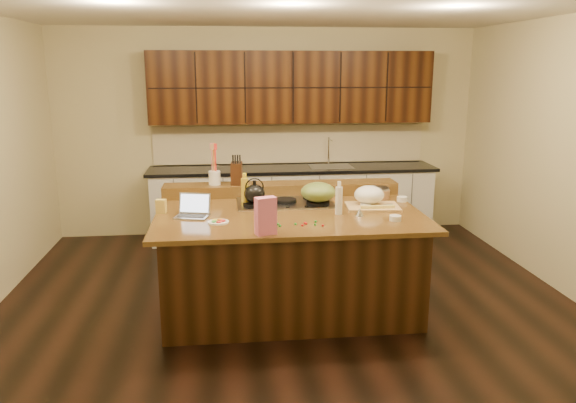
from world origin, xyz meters
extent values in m
cube|color=black|center=(0.00, 0.00, -0.01)|extent=(5.50, 5.00, 0.01)
cube|color=silver|center=(0.00, 0.00, 2.71)|extent=(5.50, 5.00, 0.01)
cube|color=#C5BA8A|center=(0.00, 2.50, 1.35)|extent=(5.50, 0.01, 2.70)
cube|color=#C5BA8A|center=(0.00, -2.50, 1.35)|extent=(5.50, 0.01, 2.70)
cube|color=black|center=(0.00, 0.00, 0.44)|extent=(2.22, 1.42, 0.88)
cube|color=black|center=(0.00, 0.00, 0.90)|extent=(2.40, 1.60, 0.04)
cube|color=black|center=(0.00, 0.70, 0.98)|extent=(2.40, 0.30, 0.12)
cube|color=gray|center=(0.00, 0.30, 0.93)|extent=(0.92, 0.52, 0.02)
cylinder|color=black|center=(-0.30, 0.43, 0.95)|extent=(0.22, 0.22, 0.03)
cylinder|color=black|center=(0.30, 0.43, 0.95)|extent=(0.22, 0.22, 0.03)
cylinder|color=black|center=(-0.30, 0.17, 0.95)|extent=(0.22, 0.22, 0.03)
cylinder|color=black|center=(0.30, 0.17, 0.95)|extent=(0.22, 0.22, 0.03)
cylinder|color=black|center=(0.00, 0.30, 0.95)|extent=(0.22, 0.22, 0.03)
cube|color=silver|center=(0.30, 2.17, 0.45)|extent=(3.60, 0.62, 0.90)
cube|color=black|center=(0.30, 2.17, 0.92)|extent=(3.70, 0.66, 0.04)
cube|color=gray|center=(0.80, 2.17, 0.94)|extent=(0.55, 0.42, 0.01)
cylinder|color=gray|center=(0.80, 2.35, 1.12)|extent=(0.02, 0.02, 0.36)
cube|color=black|center=(0.30, 2.32, 1.95)|extent=(3.60, 0.34, 0.90)
cube|color=#C5BA8A|center=(0.30, 2.48, 1.20)|extent=(3.60, 0.03, 0.50)
ellipsoid|color=black|center=(-0.30, 0.17, 1.05)|extent=(0.23, 0.23, 0.18)
ellipsoid|color=#576C2B|center=(0.30, 0.17, 1.06)|extent=(0.38, 0.38, 0.18)
cube|color=#B7B7BC|center=(-0.87, -0.12, 0.93)|extent=(0.32, 0.26, 0.01)
cube|color=black|center=(-0.87, -0.12, 0.94)|extent=(0.26, 0.17, 0.00)
cube|color=#B7B7BC|center=(-0.84, -0.02, 1.03)|extent=(0.29, 0.13, 0.18)
cube|color=silver|center=(-0.85, -0.03, 1.03)|extent=(0.26, 0.11, 0.16)
cylinder|color=gold|center=(-0.39, 0.23, 1.06)|extent=(0.09, 0.09, 0.27)
cylinder|color=silver|center=(0.43, -0.15, 1.04)|extent=(0.07, 0.07, 0.25)
cube|color=tan|center=(0.80, 0.04, 0.93)|extent=(0.51, 0.39, 0.02)
ellipsoid|color=white|center=(0.78, 0.11, 1.03)|extent=(0.28, 0.28, 0.17)
cube|color=#EDD872|center=(0.71, -0.07, 0.96)|extent=(0.11, 0.03, 0.03)
cube|color=#EDD872|center=(0.81, -0.07, 0.96)|extent=(0.11, 0.03, 0.03)
cube|color=#EDD872|center=(0.92, -0.07, 0.96)|extent=(0.11, 0.03, 0.03)
cylinder|color=gray|center=(0.90, 0.02, 0.95)|extent=(0.19, 0.08, 0.01)
cylinder|color=white|center=(0.88, -0.42, 0.94)|extent=(0.13, 0.13, 0.04)
cylinder|color=white|center=(0.73, 0.04, 0.94)|extent=(0.12, 0.12, 0.04)
cylinder|color=white|center=(1.15, 0.26, 0.94)|extent=(0.11, 0.11, 0.04)
cylinder|color=#996B3F|center=(0.95, 0.43, 0.97)|extent=(0.29, 0.29, 0.09)
cone|color=silver|center=(0.61, -0.23, 0.96)|extent=(0.09, 0.09, 0.07)
cube|color=pink|center=(-0.26, -0.69, 1.07)|extent=(0.18, 0.13, 0.30)
cylinder|color=white|center=(-0.64, -0.32, 0.93)|extent=(0.21, 0.21, 0.01)
cube|color=gold|center=(-1.15, 0.07, 0.98)|extent=(0.10, 0.08, 0.12)
cylinder|color=white|center=(-0.68, 0.70, 1.11)|extent=(0.13, 0.13, 0.14)
cube|color=black|center=(-0.45, 0.70, 1.15)|extent=(0.13, 0.19, 0.22)
ellipsoid|color=red|center=(0.09, -0.44, 0.93)|extent=(0.02, 0.02, 0.02)
ellipsoid|color=#198C26|center=(0.19, -0.40, 0.93)|extent=(0.02, 0.02, 0.02)
ellipsoid|color=red|center=(0.06, -0.51, 0.93)|extent=(0.02, 0.02, 0.02)
ellipsoid|color=#198C26|center=(0.17, -0.49, 0.93)|extent=(0.02, 0.02, 0.02)
ellipsoid|color=red|center=(-0.17, -0.57, 0.93)|extent=(0.02, 0.02, 0.02)
ellipsoid|color=#198C26|center=(-0.14, -0.45, 0.93)|extent=(0.02, 0.02, 0.02)
ellipsoid|color=red|center=(0.23, -0.53, 0.93)|extent=(0.02, 0.02, 0.02)
ellipsoid|color=#198C26|center=(-0.13, -0.50, 0.93)|extent=(0.02, 0.02, 0.02)
ellipsoid|color=red|center=(0.10, -0.46, 0.93)|extent=(0.02, 0.02, 0.02)
ellipsoid|color=#198C26|center=(0.01, -0.46, 0.93)|extent=(0.02, 0.02, 0.02)
camera|label=1|loc=(-0.56, -4.93, 2.21)|focal=35.00mm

